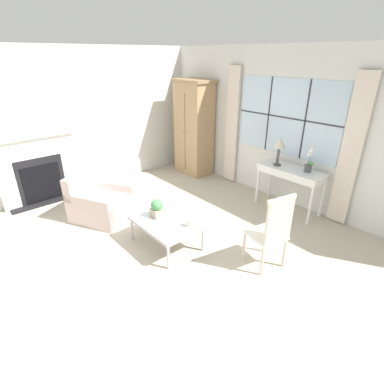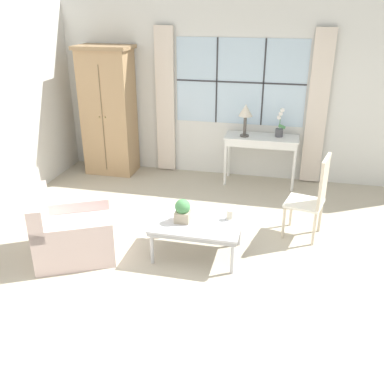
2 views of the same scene
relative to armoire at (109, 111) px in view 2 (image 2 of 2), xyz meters
The scene contains 11 objects.
ground_plane 3.61m from the armoire, 51.11° to the right, with size 14.00×14.00×0.00m, color #B2A893.
wall_back_windowed 2.21m from the armoire, ahead, with size 7.20×0.14×2.80m.
armoire is the anchor object (origin of this frame).
console_table 2.61m from the armoire, ahead, with size 1.17×0.48×0.80m.
table_lamp 2.32m from the armoire, ahead, with size 0.22×0.22×0.52m.
potted_orchid 2.85m from the armoire, ahead, with size 0.16×0.12×0.46m.
armchair_upholstered 2.86m from the armoire, 77.40° to the right, with size 1.18×1.18×0.79m.
side_chair_wooden 3.77m from the armoire, 25.78° to the right, with size 0.53×0.53×1.09m.
coffee_table 3.20m from the armoire, 48.87° to the right, with size 1.02×0.73×0.43m.
potted_plant_small 3.08m from the armoire, 51.61° to the right, with size 0.18×0.18×0.28m.
pillar_candle 3.33m from the armoire, 42.46° to the right, with size 0.11×0.11×0.13m.
Camera 2 is at (0.82, -3.97, 2.77)m, focal length 40.00 mm.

